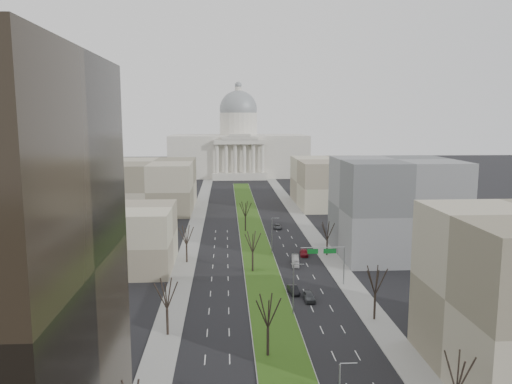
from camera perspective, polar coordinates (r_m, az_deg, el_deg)
name	(u,v)px	position (r m, az deg, el deg)	size (l,w,h in m)	color
ground	(252,231)	(151.37, -0.46, -4.52)	(600.00, 600.00, 0.00)	black
median	(252,232)	(150.36, -0.44, -4.57)	(8.00, 222.03, 0.20)	#999993
sidewalk_left	(188,254)	(127.28, -7.80, -7.08)	(5.00, 330.00, 0.15)	gray
sidewalk_right	(326,252)	(129.41, 7.96, -6.82)	(5.00, 330.00, 0.15)	gray
capitol	(239,148)	(297.51, -2.00, 5.05)	(80.00, 46.00, 55.00)	beige
building_beige_left	(115,238)	(118.20, -15.77, -5.07)	(26.00, 22.00, 14.00)	gray
building_grey_right	(395,208)	(128.31, 15.58, -1.73)	(28.00, 26.00, 24.00)	slate
building_far_left	(153,185)	(190.89, -11.66, 0.76)	(30.00, 40.00, 18.00)	gray
building_far_right	(335,182)	(198.58, 8.98, 1.12)	(30.00, 40.00, 18.00)	gray
tree_left_mid	(167,293)	(80.53, -10.18, -11.27)	(5.40, 5.40, 9.72)	black
tree_left_far	(186,235)	(118.82, -7.97, -4.84)	(5.28, 5.28, 9.50)	black
tree_right_near	(458,372)	(61.66, 22.06, -18.49)	(5.16, 5.16, 9.29)	black
tree_right_mid	(376,279)	(87.37, 13.52, -9.68)	(5.52, 5.52, 9.94)	black
tree_right_far	(327,230)	(124.95, 8.16, -4.33)	(5.04, 5.04, 9.07)	black
tree_median_a	(268,310)	(72.74, 1.38, -13.33)	(5.40, 5.40, 9.72)	black
tree_median_b	(253,241)	(110.79, -0.39, -5.65)	(5.40, 5.40, 9.72)	black
tree_median_c	(245,209)	(149.86, -1.22, -1.92)	(5.40, 5.40, 9.72)	black
streetlamp_median_b	(294,288)	(88.08, 4.33, -10.92)	(1.90, 0.20, 9.16)	gray
streetlamp_median_c	(272,235)	(126.26, 1.86, -4.91)	(1.90, 0.20, 9.16)	gray
mast_arm_signs	(331,256)	(103.46, 8.59, -7.28)	(9.12, 0.24, 8.09)	gray
car_grey_near	(309,296)	(96.17, 6.06, -11.77)	(1.95, 4.84, 1.65)	#414448
car_black	(293,290)	(99.58, 4.29, -11.07)	(1.60, 4.58, 1.51)	black
car_red	(304,253)	(125.73, 5.51, -6.93)	(2.00, 4.92, 1.43)	maroon
car_grey_far	(277,226)	(155.07, 2.47, -3.95)	(2.26, 4.91, 1.36)	#4A4C51
box_van	(295,261)	(117.87, 4.52, -7.84)	(1.62, 6.90, 1.92)	silver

